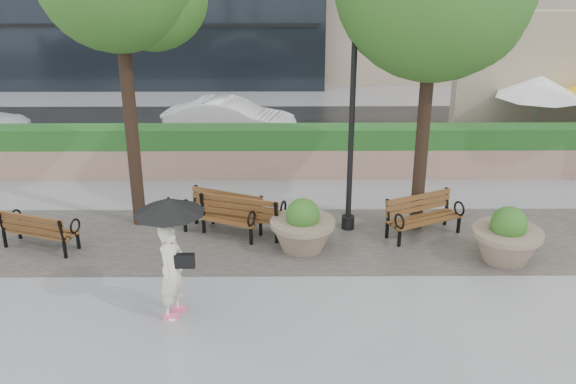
{
  "coord_description": "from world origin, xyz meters",
  "views": [
    {
      "loc": [
        -0.72,
        -9.32,
        6.03
      ],
      "look_at": [
        -0.63,
        2.99,
        1.1
      ],
      "focal_mm": 40.0,
      "sensor_mm": 36.0,
      "label": 1
    }
  ],
  "objects_px": {
    "bench_3": "(423,224)",
    "car_right": "(230,120)",
    "bench_1": "(223,223)",
    "bench_0": "(41,238)",
    "bench_2": "(244,222)",
    "pedestrian": "(171,246)",
    "planter_right": "(507,240)",
    "lamppost": "(351,145)",
    "planter_left": "(303,230)"
  },
  "relations": [
    {
      "from": "bench_2",
      "to": "pedestrian",
      "type": "height_order",
      "value": "pedestrian"
    },
    {
      "from": "bench_1",
      "to": "car_right",
      "type": "distance_m",
      "value": 6.82
    },
    {
      "from": "bench_0",
      "to": "lamppost",
      "type": "relative_size",
      "value": 0.38
    },
    {
      "from": "car_right",
      "to": "bench_3",
      "type": "bearing_deg",
      "value": -136.12
    },
    {
      "from": "bench_3",
      "to": "planter_left",
      "type": "height_order",
      "value": "planter_left"
    },
    {
      "from": "bench_0",
      "to": "pedestrian",
      "type": "relative_size",
      "value": 0.78
    },
    {
      "from": "bench_3",
      "to": "lamppost",
      "type": "distance_m",
      "value": 2.33
    },
    {
      "from": "bench_3",
      "to": "car_right",
      "type": "distance_m",
      "value": 8.35
    },
    {
      "from": "car_right",
      "to": "pedestrian",
      "type": "bearing_deg",
      "value": -171.21
    },
    {
      "from": "lamppost",
      "to": "car_right",
      "type": "xyz_separation_m",
      "value": [
        -3.09,
        6.55,
        -1.26
      ]
    },
    {
      "from": "lamppost",
      "to": "pedestrian",
      "type": "relative_size",
      "value": 2.04
    },
    {
      "from": "bench_0",
      "to": "car_right",
      "type": "relative_size",
      "value": 0.41
    },
    {
      "from": "bench_2",
      "to": "planter_left",
      "type": "height_order",
      "value": "planter_left"
    },
    {
      "from": "bench_1",
      "to": "bench_3",
      "type": "distance_m",
      "value": 4.32
    },
    {
      "from": "bench_3",
      "to": "planter_left",
      "type": "xyz_separation_m",
      "value": [
        -2.62,
        -0.63,
        0.18
      ]
    },
    {
      "from": "bench_0",
      "to": "lamppost",
      "type": "xyz_separation_m",
      "value": [
        6.43,
        0.93,
        1.68
      ]
    },
    {
      "from": "planter_left",
      "to": "planter_right",
      "type": "distance_m",
      "value": 4.05
    },
    {
      "from": "planter_right",
      "to": "car_right",
      "type": "relative_size",
      "value": 0.33
    },
    {
      "from": "bench_3",
      "to": "planter_left",
      "type": "bearing_deg",
      "value": 168.46
    },
    {
      "from": "bench_3",
      "to": "bench_1",
      "type": "bearing_deg",
      "value": 153.47
    },
    {
      "from": "planter_right",
      "to": "lamppost",
      "type": "bearing_deg",
      "value": 153.05
    },
    {
      "from": "bench_3",
      "to": "planter_right",
      "type": "relative_size",
      "value": 1.27
    },
    {
      "from": "bench_2",
      "to": "bench_3",
      "type": "relative_size",
      "value": 1.08
    },
    {
      "from": "car_right",
      "to": "pedestrian",
      "type": "height_order",
      "value": "pedestrian"
    },
    {
      "from": "bench_1",
      "to": "bench_3",
      "type": "xyz_separation_m",
      "value": [
        4.32,
        -0.11,
        -0.01
      ]
    },
    {
      "from": "pedestrian",
      "to": "car_right",
      "type": "bearing_deg",
      "value": 20.29
    },
    {
      "from": "bench_1",
      "to": "bench_3",
      "type": "bearing_deg",
      "value": 21.97
    },
    {
      "from": "planter_right",
      "to": "lamppost",
      "type": "height_order",
      "value": "lamppost"
    },
    {
      "from": "pedestrian",
      "to": "planter_right",
      "type": "bearing_deg",
      "value": -51.57
    },
    {
      "from": "pedestrian",
      "to": "bench_2",
      "type": "bearing_deg",
      "value": 4.32
    },
    {
      "from": "bench_0",
      "to": "bench_2",
      "type": "relative_size",
      "value": 0.89
    },
    {
      "from": "bench_1",
      "to": "lamppost",
      "type": "xyz_separation_m",
      "value": [
        2.74,
        0.25,
        1.66
      ]
    },
    {
      "from": "bench_0",
      "to": "planter_right",
      "type": "bearing_deg",
      "value": -164.34
    },
    {
      "from": "planter_left",
      "to": "car_right",
      "type": "xyz_separation_m",
      "value": [
        -2.05,
        7.54,
        0.24
      ]
    },
    {
      "from": "bench_3",
      "to": "planter_right",
      "type": "bearing_deg",
      "value": -64.57
    },
    {
      "from": "bench_3",
      "to": "car_right",
      "type": "bearing_deg",
      "value": 98.97
    },
    {
      "from": "bench_1",
      "to": "car_right",
      "type": "xyz_separation_m",
      "value": [
        -0.35,
        6.8,
        0.4
      ]
    },
    {
      "from": "planter_left",
      "to": "lamppost",
      "type": "bearing_deg",
      "value": 43.9
    },
    {
      "from": "bench_2",
      "to": "lamppost",
      "type": "bearing_deg",
      "value": -156.09
    },
    {
      "from": "bench_1",
      "to": "car_right",
      "type": "bearing_deg",
      "value": 116.34
    },
    {
      "from": "planter_right",
      "to": "lamppost",
      "type": "distance_m",
      "value": 3.66
    },
    {
      "from": "bench_2",
      "to": "pedestrian",
      "type": "bearing_deg",
      "value": 90.9
    },
    {
      "from": "bench_2",
      "to": "car_right",
      "type": "bearing_deg",
      "value": -65.39
    },
    {
      "from": "planter_right",
      "to": "car_right",
      "type": "bearing_deg",
      "value": 126.97
    },
    {
      "from": "bench_0",
      "to": "bench_1",
      "type": "xyz_separation_m",
      "value": [
        3.69,
        0.67,
        0.02
      ]
    },
    {
      "from": "bench_2",
      "to": "lamppost",
      "type": "xyz_separation_m",
      "value": [
        2.29,
        0.24,
        1.65
      ]
    },
    {
      "from": "car_right",
      "to": "planter_left",
      "type": "bearing_deg",
      "value": -154.93
    },
    {
      "from": "bench_1",
      "to": "planter_right",
      "type": "relative_size",
      "value": 1.32
    },
    {
      "from": "bench_3",
      "to": "pedestrian",
      "type": "height_order",
      "value": "pedestrian"
    },
    {
      "from": "bench_0",
      "to": "bench_1",
      "type": "relative_size",
      "value": 0.92
    }
  ]
}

